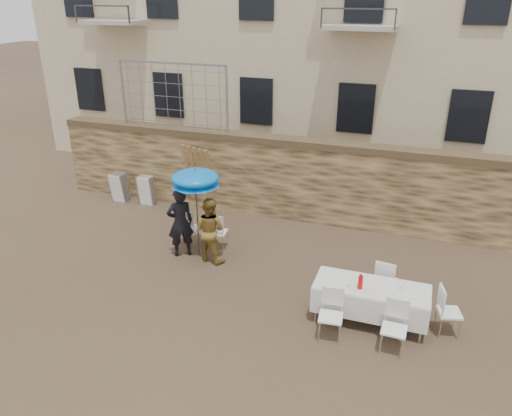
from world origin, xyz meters
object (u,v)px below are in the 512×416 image
(table_chair_front_right, at_px, (394,329))
(table_chair_side, at_px, (450,311))
(couple_chair_right, at_px, (218,231))
(couple_chair_left, at_px, (191,227))
(table_chair_back, at_px, (386,280))
(woman_dress, at_px, (210,230))
(banquet_table, at_px, (372,288))
(table_chair_front_left, at_px, (331,316))
(umbrella, at_px, (195,181))
(chair_stack_right, at_px, (149,189))
(chair_stack_left, at_px, (122,185))
(man_suit, at_px, (180,223))
(soda_bottle, at_px, (360,282))

(table_chair_front_right, xyz_separation_m, table_chair_side, (0.90, 0.85, 0.00))
(couple_chair_right, xyz_separation_m, table_chair_side, (5.26, -1.63, 0.00))
(couple_chair_left, xyz_separation_m, table_chair_back, (4.76, -0.93, 0.00))
(woman_dress, xyz_separation_m, banquet_table, (3.81, -1.18, -0.05))
(couple_chair_right, bearing_deg, table_chair_front_left, 136.29)
(umbrella, bearing_deg, couple_chair_right, 56.31)
(woman_dress, relative_size, chair_stack_right, 1.69)
(couple_chair_left, relative_size, table_chair_back, 1.00)
(table_chair_side, distance_m, chair_stack_right, 9.02)
(couple_chair_left, relative_size, table_chair_front_right, 1.00)
(couple_chair_right, height_order, chair_stack_left, couple_chair_right)
(chair_stack_right, bearing_deg, couple_chair_left, -39.70)
(woman_dress, height_order, couple_chair_right, woman_dress)
(table_chair_back, xyz_separation_m, chair_stack_right, (-7.08, 2.86, -0.02))
(table_chair_front_left, height_order, table_chair_side, same)
(table_chair_front_left, bearing_deg, woman_dress, 143.33)
(chair_stack_right, bearing_deg, table_chair_side, -23.26)
(banquet_table, distance_m, table_chair_front_right, 0.94)
(couple_chair_left, relative_size, chair_stack_right, 1.04)
(chair_stack_left, bearing_deg, woman_dress, -31.97)
(man_suit, distance_m, chair_stack_left, 4.09)
(chair_stack_left, bearing_deg, table_chair_front_right, -28.03)
(chair_stack_right, bearing_deg, chair_stack_left, 180.00)
(umbrella, bearing_deg, table_chair_back, -6.25)
(chair_stack_right, bearing_deg, soda_bottle, -29.69)
(couple_chair_left, bearing_deg, man_suit, 97.93)
(couple_chair_left, xyz_separation_m, table_chair_front_right, (5.06, -2.48, 0.00))
(man_suit, height_order, chair_stack_right, man_suit)
(table_chair_side, bearing_deg, woman_dress, 64.07)
(table_chair_back, bearing_deg, couple_chair_left, -3.16)
(table_chair_front_left, relative_size, chair_stack_left, 1.04)
(umbrella, xyz_separation_m, couple_chair_left, (-0.40, 0.45, -1.41))
(table_chair_front_right, height_order, table_chair_back, same)
(umbrella, xyz_separation_m, chair_stack_left, (-3.63, 2.38, -1.43))
(table_chair_side, bearing_deg, umbrella, 63.79)
(table_chair_front_left, bearing_deg, man_suit, 148.37)
(couple_chair_left, height_order, table_chair_front_right, same)
(couple_chair_left, relative_size, table_chair_front_left, 1.00)
(banquet_table, height_order, table_chair_front_right, table_chair_front_right)
(chair_stack_left, xyz_separation_m, chair_stack_right, (0.90, 0.00, 0.00))
(table_chair_back, bearing_deg, chair_stack_left, -11.84)
(woman_dress, bearing_deg, chair_stack_left, -20.21)
(man_suit, distance_m, couple_chair_right, 0.96)
(soda_bottle, relative_size, table_chair_back, 0.27)
(umbrella, relative_size, banquet_table, 0.96)
(soda_bottle, xyz_separation_m, table_chair_front_left, (-0.40, -0.60, -0.43))
(couple_chair_left, xyz_separation_m, chair_stack_right, (-2.33, 1.93, -0.02))
(table_chair_front_left, relative_size, chair_stack_right, 1.04)
(couple_chair_left, bearing_deg, umbrella, 139.57)
(man_suit, bearing_deg, banquet_table, 127.09)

